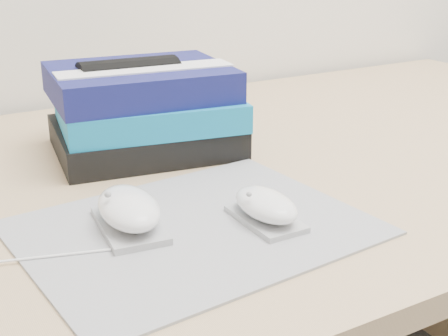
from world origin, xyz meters
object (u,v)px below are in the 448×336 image
book_stack (144,110)px  pouch (131,106)px  mouse_front (266,207)px  desk (223,279)px  mouse_rear (129,211)px

book_stack → pouch: size_ratio=1.91×
book_stack → mouse_front: bearing=-87.2°
desk → mouse_rear: size_ratio=13.48×
mouse_front → pouch: (-0.03, 0.32, 0.05)m
mouse_front → desk: bearing=69.9°
book_stack → mouse_rear: bearing=-116.9°
desk → mouse_rear: (-0.23, -0.21, 0.26)m
mouse_rear → book_stack: bearing=63.1°
desk → pouch: pouch is taller
desk → mouse_rear: mouse_rear is taller
mouse_rear → mouse_front: bearing=-23.5°
mouse_rear → pouch: (0.11, 0.26, 0.04)m
mouse_rear → book_stack: size_ratio=0.42×
pouch → desk: bearing=-21.9°
mouse_rear → desk: bearing=41.4°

